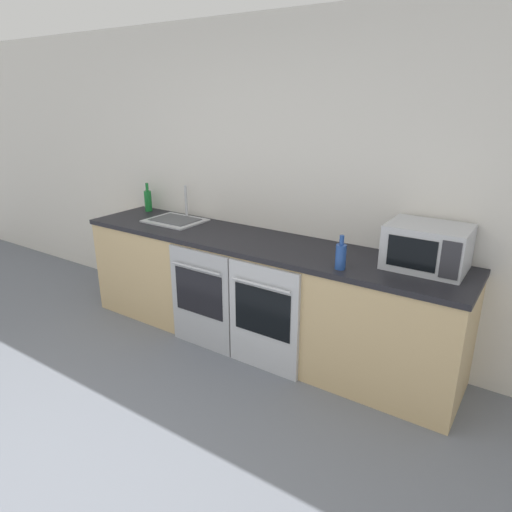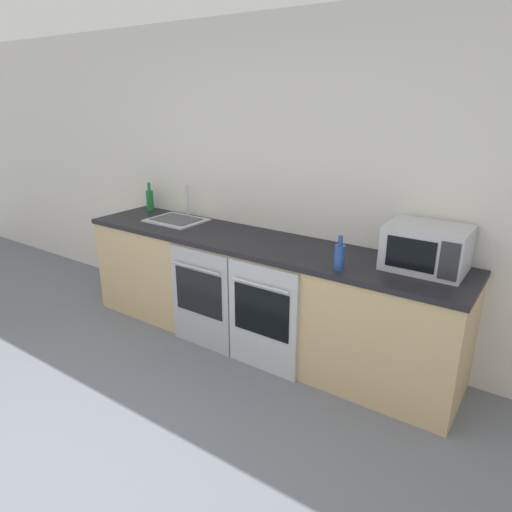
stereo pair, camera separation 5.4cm
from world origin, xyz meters
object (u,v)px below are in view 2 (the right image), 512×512
(oven_right, at_px, (262,319))
(oven_left, at_px, (200,299))
(sink, at_px, (177,219))
(microwave, at_px, (427,248))
(bottle_blue, at_px, (339,256))
(bottle_green, at_px, (150,200))

(oven_right, bearing_deg, oven_left, 180.00)
(oven_left, height_order, sink, sink)
(oven_left, relative_size, microwave, 1.65)
(bottle_blue, relative_size, sink, 0.46)
(bottle_blue, bearing_deg, oven_right, -166.62)
(microwave, distance_m, bottle_green, 2.73)
(microwave, bearing_deg, bottle_green, 177.81)
(bottle_blue, relative_size, bottle_green, 0.83)
(sink, bearing_deg, bottle_blue, -9.35)
(microwave, relative_size, sink, 1.02)
(microwave, bearing_deg, oven_right, -155.37)
(oven_right, distance_m, microwave, 1.26)
(oven_left, height_order, bottle_green, bottle_green)
(oven_right, xyz_separation_m, microwave, (0.99, 0.46, 0.62))
(sink, bearing_deg, oven_right, -18.64)
(oven_right, relative_size, bottle_blue, 3.62)
(oven_right, height_order, bottle_green, bottle_green)
(bottle_green, bearing_deg, oven_right, -17.90)
(bottle_blue, distance_m, sink, 1.78)
(oven_left, bearing_deg, bottle_green, 153.52)
(microwave, relative_size, bottle_green, 1.83)
(bottle_blue, xyz_separation_m, bottle_green, (-2.26, 0.43, 0.02))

